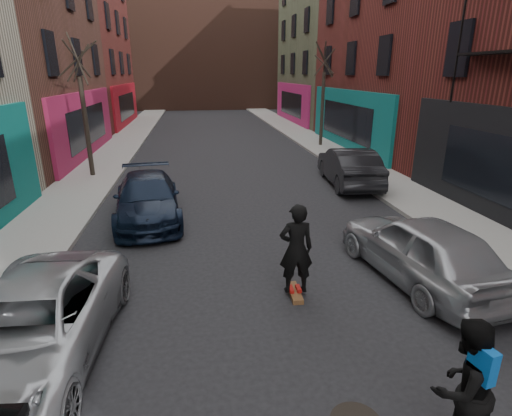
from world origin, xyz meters
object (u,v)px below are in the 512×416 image
object	(u,v)px
tree_right_far	(323,89)
skateboarder	(296,249)
parked_right_far	(421,249)
parked_left_end	(147,198)
parked_right_end	(349,166)
tree_left_far	(83,99)
skateboard	(295,293)
pedestrian	(463,387)
parked_left_far	(28,327)

from	to	relation	value
tree_right_far	skateboarder	bearing A→B (deg)	-109.12
tree_right_far	parked_right_far	bearing A→B (deg)	-100.12
tree_right_far	parked_left_end	size ratio (longest dim) A/B	1.42
parked_right_end	tree_right_far	bearing A→B (deg)	-94.71
tree_left_far	parked_right_far	xyz separation A→B (m)	(9.40, -10.81, -2.62)
tree_right_far	parked_left_end	bearing A→B (deg)	-128.52
skateboard	skateboarder	world-z (taller)	skateboarder
tree_right_far	pedestrian	size ratio (longest dim) A/B	3.74
tree_right_far	skateboard	bearing A→B (deg)	-109.12
parked_right_far	skateboard	world-z (taller)	parked_right_far
pedestrian	parked_right_far	bearing A→B (deg)	-125.47
tree_right_far	parked_right_end	size ratio (longest dim) A/B	1.44
parked_left_far	parked_right_end	size ratio (longest dim) A/B	1.02
parked_left_end	skateboarder	world-z (taller)	skateboarder
tree_left_far	parked_right_far	size ratio (longest dim) A/B	1.45
parked_right_end	skateboard	bearing A→B (deg)	67.76
parked_right_end	pedestrian	xyz separation A→B (m)	(-3.23, -11.97, 0.14)
skateboarder	parked_left_end	bearing A→B (deg)	-53.99
parked_right_far	skateboarder	distance (m)	2.93
pedestrian	parked_left_end	bearing A→B (deg)	-74.12
pedestrian	parked_right_end	bearing A→B (deg)	-116.08
tree_left_far	tree_right_far	size ratio (longest dim) A/B	0.96
parked_right_far	pedestrian	distance (m)	4.42
tree_left_far	skateboard	xyz separation A→B (m)	(6.49, -11.03, -3.33)
parked_left_end	parked_left_far	bearing A→B (deg)	-105.83
parked_right_far	pedestrian	world-z (taller)	pedestrian
tree_right_far	pedestrian	bearing A→B (deg)	-103.06
parked_right_far	skateboarder	xyz separation A→B (m)	(-2.91, -0.22, 0.30)
tree_right_far	skateboard	size ratio (longest dim) A/B	8.50
tree_right_far	parked_left_end	world-z (taller)	tree_right_far
tree_right_far	pedestrian	world-z (taller)	tree_right_far
tree_right_far	skateboarder	size ratio (longest dim) A/B	3.55
parked_left_end	parked_right_far	world-z (taller)	parked_right_far
skateboarder	tree_right_far	bearing A→B (deg)	-106.90
parked_left_end	skateboard	world-z (taller)	parked_left_end
tree_right_far	skateboard	world-z (taller)	tree_right_far
parked_right_far	tree_left_far	bearing A→B (deg)	-56.73
skateboard	parked_right_end	bearing A→B (deg)	64.46
parked_left_end	skateboarder	size ratio (longest dim) A/B	2.50
parked_left_end	skateboard	size ratio (longest dim) A/B	5.98
parked_left_far	skateboard	xyz separation A→B (m)	(4.64, 1.39, -0.62)
tree_left_far	parked_left_far	distance (m)	12.85
skateboard	pedestrian	distance (m)	4.04
skateboard	pedestrian	bearing A→B (deg)	-71.99
tree_left_far	parked_left_end	size ratio (longest dim) A/B	1.36
parked_right_end	parked_right_far	bearing A→B (deg)	85.55
parked_left_end	pedestrian	world-z (taller)	pedestrian
skateboard	skateboarder	xyz separation A→B (m)	(0.00, 0.00, 1.01)
pedestrian	tree_left_far	bearing A→B (deg)	-73.94
parked_right_end	skateboard	xyz separation A→B (m)	(-4.31, -8.18, -0.73)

